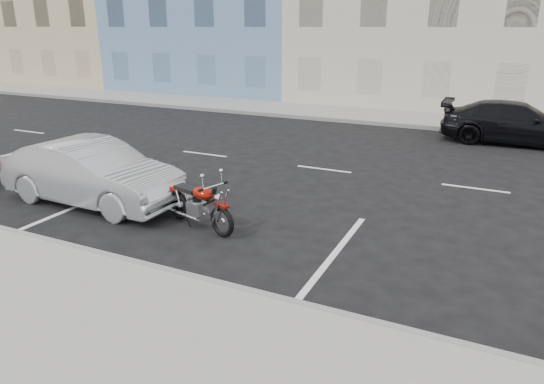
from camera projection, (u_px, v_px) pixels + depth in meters
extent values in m
plane|color=black|center=(395.00, 178.00, 12.91)|extent=(120.00, 120.00, 0.00)
cube|color=gray|center=(326.00, 112.00, 22.35)|extent=(80.00, 3.40, 0.15)
cube|color=gray|center=(42.00, 241.00, 8.94)|extent=(80.00, 0.12, 0.16)
cube|color=gray|center=(313.00, 118.00, 20.90)|extent=(80.00, 0.12, 0.16)
torus|color=black|center=(248.00, 232.00, 8.79)|extent=(0.63, 0.28, 0.62)
torus|color=black|center=(200.00, 214.00, 9.65)|extent=(0.63, 0.28, 0.62)
cube|color=maroon|center=(248.00, 216.00, 8.68)|extent=(0.34, 0.21, 0.05)
cube|color=maroon|center=(198.00, 197.00, 9.56)|extent=(0.31, 0.22, 0.06)
cube|color=gray|center=(221.00, 219.00, 9.22)|extent=(0.46, 0.38, 0.32)
ellipsoid|color=maroon|center=(227.00, 202.00, 8.98)|extent=(0.59, 0.46, 0.25)
cube|color=black|center=(210.00, 197.00, 9.30)|extent=(0.62, 0.40, 0.08)
cylinder|color=silver|center=(239.00, 195.00, 8.71)|extent=(0.22, 0.63, 0.03)
sphere|color=silver|center=(244.00, 207.00, 8.69)|extent=(0.16, 0.16, 0.16)
cylinder|color=silver|center=(206.00, 224.00, 9.38)|extent=(0.87, 0.33, 0.07)
cylinder|color=silver|center=(216.00, 221.00, 9.56)|extent=(0.87, 0.33, 0.07)
cylinder|color=silver|center=(246.00, 217.00, 8.73)|extent=(0.36, 0.14, 0.74)
cylinder|color=black|center=(228.00, 214.00, 9.04)|extent=(0.73, 0.26, 0.46)
imported|color=#A7A9AF|center=(92.00, 173.00, 10.87)|extent=(4.39, 1.62, 1.44)
imported|color=black|center=(516.00, 123.00, 16.53)|extent=(4.92, 2.06, 1.42)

